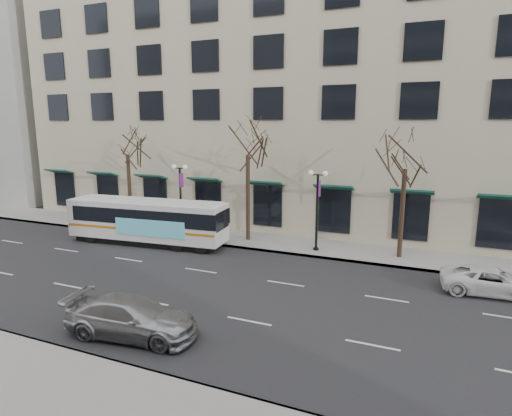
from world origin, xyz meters
The scene contains 12 objects.
ground centered at (0.00, 0.00, 0.00)m, with size 160.00×160.00×0.00m, color black.
sidewalk_far centered at (5.00, 9.00, 0.07)m, with size 80.00×4.00×0.15m, color gray.
building_hotel centered at (-2.00, 21.00, 12.00)m, with size 40.00×20.00×24.00m, color #C1B293.
building_far_upblock centered at (-38.00, 21.00, 14.00)m, with size 28.00×20.00×28.00m, color #999993.
tree_far_left centered at (-10.00, 8.80, 6.70)m, with size 3.60×3.60×8.34m.
tree_far_mid centered at (0.00, 8.80, 6.91)m, with size 3.60×3.60×8.55m.
tree_far_right centered at (10.00, 8.80, 6.42)m, with size 3.60×3.60×8.06m.
lamp_post_left centered at (-4.99, 8.20, 2.94)m, with size 1.22×0.45×5.21m.
lamp_post_right centered at (5.01, 8.20, 2.94)m, with size 1.22×0.45×5.21m.
city_bus centered at (-6.03, 5.69, 1.64)m, with size 11.23×3.44×3.00m.
silver_car centered at (1.34, -5.16, 0.75)m, with size 2.11×5.20×1.51m, color #A0A2A8.
white_pickup centered at (14.57, 4.92, 0.64)m, with size 2.14×4.63×1.29m, color white.
Camera 1 is at (11.71, -17.36, 8.09)m, focal length 30.00 mm.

